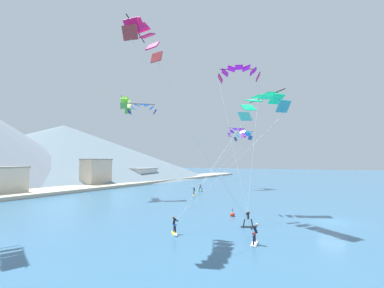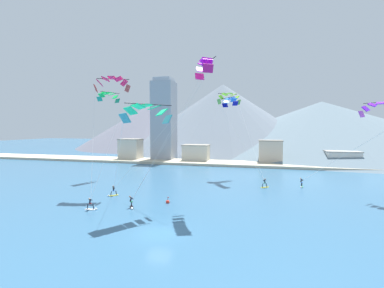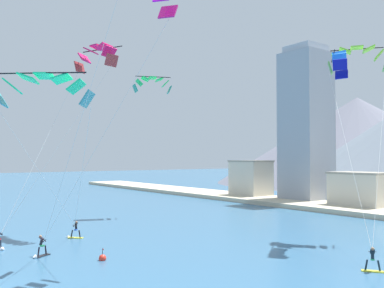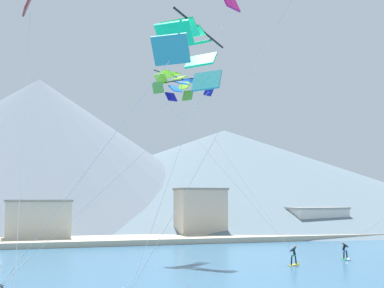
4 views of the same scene
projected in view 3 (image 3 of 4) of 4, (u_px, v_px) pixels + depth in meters
name	position (u px, v px, depth m)	size (l,w,h in m)	color
kitesurfer_near_lead	(74.00, 233.00, 40.98)	(1.54, 1.48, 1.68)	yellow
kitesurfer_near_trail	(40.00, 250.00, 33.24)	(1.23, 1.70, 1.71)	black
kitesurfer_mid_center	(376.00, 264.00, 28.81)	(1.66, 1.31, 1.76)	yellow
kitesurfer_far_right	(0.00, 243.00, 35.92)	(1.78, 0.66, 1.72)	white
parafoil_kite_near_lead	(45.00, 87.00, 31.14)	(10.95, 8.96, 12.59)	teal
parafoil_kite_mid_center	(357.00, 57.00, 41.83)	(10.11, 12.57, 17.29)	#5BAB44
parafoil_kite_far_right	(96.00, 56.00, 44.29)	(5.96, 11.39, 18.11)	#992F31
parafoil_kite_distant_low_drift	(340.00, 62.00, 39.32)	(4.02, 5.14, 1.97)	#0E1191
parafoil_kite_distant_mid_solo	(152.00, 83.00, 57.49)	(3.11, 5.34, 2.15)	#189078
race_marker_buoy	(102.00, 258.00, 32.09)	(0.56, 0.56, 1.02)	red
shore_building_promenade_mid	(251.00, 179.00, 80.48)	(7.04, 5.52, 7.20)	beige
shore_building_quay_west	(361.00, 191.00, 63.07)	(8.29, 5.57, 5.57)	beige
highrise_tower	(306.00, 125.00, 73.61)	(7.00, 7.00, 27.00)	#999EA8
mountain_peak_east_shoulder	(357.00, 140.00, 128.69)	(84.46, 84.46, 25.90)	slate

